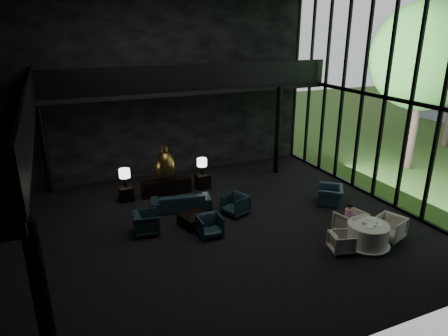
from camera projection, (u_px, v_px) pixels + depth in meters
name	position (u px, v px, depth m)	size (l,w,h in m)	color
floor	(213.00, 229.00, 13.54)	(14.00, 12.00, 0.02)	black
wall_back	(161.00, 87.00, 17.39)	(14.00, 0.04, 8.00)	black
wall_front	(339.00, 175.00, 7.02)	(14.00, 0.04, 8.00)	black
curtain_wall	(385.00, 97.00, 14.83)	(0.20, 12.00, 8.00)	black
mezzanine_back	(190.00, 89.00, 16.91)	(12.00, 2.00, 0.25)	black
railing_left	(29.00, 105.00, 10.13)	(0.06, 12.00, 1.00)	black
railing_back	(198.00, 77.00, 15.84)	(12.00, 0.06, 1.00)	black
column_nw	(43.00, 146.00, 15.92)	(0.24, 0.24, 4.00)	black
column_ne	(278.00, 131.00, 18.14)	(0.24, 0.24, 4.00)	black
tree_near	(425.00, 57.00, 17.67)	(4.80, 4.80, 7.65)	#382D23
console	(166.00, 187.00, 16.25)	(2.01, 0.46, 0.64)	black
bronze_urn	(165.00, 165.00, 15.96)	(0.76, 0.76, 1.42)	#955622
side_table_left	(127.00, 194.00, 15.68)	(0.51, 0.51, 0.56)	black
table_lamp_left	(125.00, 174.00, 15.52)	(0.42, 0.42, 0.71)	black
side_table_right	(203.00, 181.00, 16.90)	(0.55, 0.55, 0.61)	black
table_lamp_right	(202.00, 163.00, 16.67)	(0.41, 0.41, 0.69)	black
sofa	(181.00, 198.00, 14.88)	(2.31, 0.67, 0.90)	#16293E
lounge_armchair_west	(147.00, 221.00, 13.11)	(0.85, 0.80, 0.88)	#163440
lounge_armchair_east	(235.00, 203.00, 14.45)	(0.85, 0.80, 0.88)	black
lounge_armchair_south	(210.00, 225.00, 12.97)	(0.75, 0.70, 0.77)	black
window_armchair	(330.00, 193.00, 15.37)	(1.00, 0.65, 0.87)	black
coffee_table	(195.00, 220.00, 13.72)	(0.91, 0.91, 0.40)	black
dining_table	(367.00, 237.00, 12.37)	(1.42, 1.42, 0.75)	white
dining_chair_north	(350.00, 220.00, 13.07)	(0.94, 0.88, 0.97)	beige
dining_chair_east	(390.00, 226.00, 12.78)	(0.87, 0.81, 0.89)	beige
dining_chair_west	(341.00, 243.00, 12.07)	(0.59, 0.56, 0.61)	#B5A997
child	(349.00, 212.00, 13.05)	(0.28, 0.28, 0.60)	#D4A0A9
plate_a	(369.00, 226.00, 12.09)	(0.25, 0.25, 0.02)	white
plate_b	(369.00, 219.00, 12.54)	(0.24, 0.24, 0.02)	white
saucer	(379.00, 225.00, 12.20)	(0.15, 0.15, 0.01)	white
coffee_cup	(377.00, 222.00, 12.28)	(0.07, 0.07, 0.05)	white
cereal_bowl	(364.00, 222.00, 12.27)	(0.16, 0.16, 0.08)	white
cream_pot	(375.00, 226.00, 12.06)	(0.06, 0.06, 0.07)	#99999E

